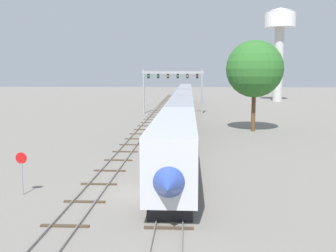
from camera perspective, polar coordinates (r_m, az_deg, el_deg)
name	(u,v)px	position (r m, az deg, el deg)	size (l,w,h in m)	color
ground_plane	(144,194)	(27.31, -3.48, -9.60)	(400.00, 400.00, 0.00)	gray
track_main	(184,110)	(86.29, 2.36, 2.28)	(2.60, 200.00, 0.16)	slate
track_near	(150,121)	(66.72, -2.58, 0.71)	(2.60, 160.00, 0.16)	slate
passenger_train	(183,104)	(69.36, 2.20, 3.09)	(3.04, 99.24, 4.80)	silver
signal_gantry	(173,81)	(79.14, 0.68, 6.39)	(12.10, 0.49, 8.69)	#999BA0
water_tower	(280,30)	(116.80, 15.61, 12.98)	(8.52, 8.52, 25.63)	beige
stop_sign	(22,167)	(28.24, -20.10, -5.55)	(0.76, 0.08, 2.88)	gray
trackside_tree_left	(255,69)	(56.25, 12.22, 7.94)	(7.78, 7.78, 12.47)	brown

